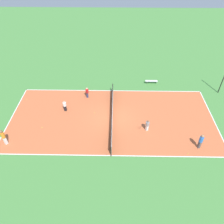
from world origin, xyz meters
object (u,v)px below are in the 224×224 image
at_px(tennis_ball_far_baseline, 95,112).
at_px(tennis_ball_right_alley, 188,153).
at_px(player_near_blue, 201,141).
at_px(fence_post_back_left, 224,78).
at_px(bench, 151,81).
at_px(player_coach_red, 87,92).
at_px(player_center_orange, 3,136).
at_px(tennis_ball_near_net, 27,99).
at_px(player_baseline_gray, 147,125).
at_px(player_near_white, 65,105).
at_px(tennis_ball_midcourt, 42,127).
at_px(tennis_net, 112,114).

relative_size(tennis_ball_far_baseline, tennis_ball_right_alley, 1.00).
xyz_separation_m(player_near_blue, fence_post_back_left, (-8.94, 4.96, 1.17)).
height_order(bench, player_coach_red, player_coach_red).
height_order(player_coach_red, tennis_ball_right_alley, player_coach_red).
relative_size(player_center_orange, tennis_ball_near_net, 26.96).
height_order(player_near_blue, tennis_ball_right_alley, player_near_blue).
height_order(bench, fence_post_back_left, fence_post_back_left).
distance_m(tennis_ball_right_alley, tennis_ball_near_net, 19.25).
bearing_deg(player_baseline_gray, player_center_orange, -25.43).
bearing_deg(player_coach_red, player_near_blue, 52.25).
bearing_deg(player_center_orange, player_coach_red, 165.07).
xyz_separation_m(player_near_white, tennis_ball_far_baseline, (0.31, 3.35, -0.74)).
relative_size(player_center_orange, tennis_ball_midcourt, 26.96).
xyz_separation_m(bench, fence_post_back_left, (1.84, 8.21, 1.79)).
relative_size(player_near_white, player_near_blue, 0.81).
xyz_separation_m(tennis_ball_near_net, fence_post_back_left, (-1.86, 23.70, 2.12)).
height_order(bench, player_near_white, player_near_white).
xyz_separation_m(player_near_blue, tennis_ball_right_alley, (0.77, -1.17, -0.95)).
height_order(tennis_ball_far_baseline, tennis_ball_right_alley, same).
xyz_separation_m(player_near_blue, tennis_ball_midcourt, (-2.37, -15.66, -0.95)).
bearing_deg(tennis_ball_near_net, tennis_ball_right_alley, 65.91).
relative_size(bench, player_near_blue, 0.93).
bearing_deg(player_near_white, player_coach_red, -119.06).
distance_m(bench, player_center_orange, 18.65).
distance_m(player_near_blue, player_center_orange, 18.54).
bearing_deg(fence_post_back_left, player_coach_red, -85.54).
bearing_deg(tennis_net, tennis_ball_far_baseline, -113.08).
xyz_separation_m(tennis_net, tennis_ball_near_net, (-3.11, -10.41, -0.52)).
relative_size(tennis_ball_midcourt, tennis_ball_far_baseline, 1.00).
bearing_deg(tennis_ball_far_baseline, fence_post_back_left, 105.12).
distance_m(player_near_white, player_baseline_gray, 9.41).
height_order(player_near_white, tennis_ball_midcourt, player_near_white).
distance_m(player_near_blue, fence_post_back_left, 10.29).
bearing_deg(player_coach_red, fence_post_back_left, 90.61).
height_order(tennis_net, player_near_blue, player_near_blue).
xyz_separation_m(player_coach_red, fence_post_back_left, (-1.28, 16.37, 1.38)).
relative_size(player_near_blue, fence_post_back_left, 0.39).
relative_size(bench, tennis_ball_far_baseline, 23.55).
distance_m(tennis_net, player_coach_red, 4.81).
distance_m(player_coach_red, tennis_ball_midcourt, 6.83).
height_order(player_near_white, player_center_orange, player_center_orange).
xyz_separation_m(player_center_orange, tennis_ball_midcourt, (-2.24, 2.88, -1.03)).
bearing_deg(player_coach_red, player_baseline_gray, 46.89).
relative_size(tennis_net, player_near_blue, 5.87).
relative_size(player_near_blue, tennis_ball_midcourt, 25.28).
relative_size(tennis_net, bench, 6.30).
distance_m(tennis_net, player_baseline_gray, 4.04).
height_order(tennis_net, player_coach_red, player_coach_red).
bearing_deg(tennis_ball_near_net, player_near_white, 68.95).
bearing_deg(bench, tennis_ball_right_alley, -79.80).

